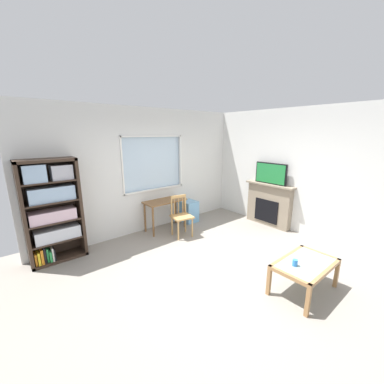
{
  "coord_description": "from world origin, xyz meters",
  "views": [
    {
      "loc": [
        -2.61,
        -2.42,
        2.24
      ],
      "look_at": [
        0.18,
        0.91,
        1.15
      ],
      "focal_mm": 22.19,
      "sensor_mm": 36.0,
      "label": 1
    }
  ],
  "objects_px": {
    "wooden_chair": "(181,216)",
    "coffee_table": "(305,267)",
    "sippy_cup": "(295,263)",
    "plastic_drawer_unit": "(189,211)",
    "desk_under_window": "(165,205)",
    "fireplace": "(269,204)",
    "tv": "(271,173)",
    "bookshelf": "(52,209)"
  },
  "relations": [
    {
      "from": "fireplace",
      "to": "tv",
      "type": "height_order",
      "value": "tv"
    },
    {
      "from": "fireplace",
      "to": "sippy_cup",
      "type": "height_order",
      "value": "fireplace"
    },
    {
      "from": "desk_under_window",
      "to": "sippy_cup",
      "type": "relative_size",
      "value": 10.79
    },
    {
      "from": "bookshelf",
      "to": "sippy_cup",
      "type": "xyz_separation_m",
      "value": [
        2.32,
        -3.22,
        -0.46
      ]
    },
    {
      "from": "bookshelf",
      "to": "sippy_cup",
      "type": "distance_m",
      "value": 4.0
    },
    {
      "from": "plastic_drawer_unit",
      "to": "tv",
      "type": "relative_size",
      "value": 0.67
    },
    {
      "from": "desk_under_window",
      "to": "tv",
      "type": "bearing_deg",
      "value": -33.24
    },
    {
      "from": "bookshelf",
      "to": "sippy_cup",
      "type": "bearing_deg",
      "value": -54.19
    },
    {
      "from": "desk_under_window",
      "to": "plastic_drawer_unit",
      "type": "distance_m",
      "value": 0.83
    },
    {
      "from": "bookshelf",
      "to": "desk_under_window",
      "type": "distance_m",
      "value": 2.29
    },
    {
      "from": "plastic_drawer_unit",
      "to": "sippy_cup",
      "type": "bearing_deg",
      "value": -102.39
    },
    {
      "from": "plastic_drawer_unit",
      "to": "wooden_chair",
      "type": "bearing_deg",
      "value": -140.41
    },
    {
      "from": "coffee_table",
      "to": "wooden_chair",
      "type": "bearing_deg",
      "value": 94.02
    },
    {
      "from": "fireplace",
      "to": "tv",
      "type": "relative_size",
      "value": 1.53
    },
    {
      "from": "bookshelf",
      "to": "wooden_chair",
      "type": "bearing_deg",
      "value": -14.91
    },
    {
      "from": "wooden_chair",
      "to": "sippy_cup",
      "type": "xyz_separation_m",
      "value": [
        -0.01,
        -2.6,
        0.03
      ]
    },
    {
      "from": "bookshelf",
      "to": "fireplace",
      "type": "bearing_deg",
      "value": -18.77
    },
    {
      "from": "tv",
      "to": "sippy_cup",
      "type": "xyz_separation_m",
      "value": [
        -2.04,
        -1.73,
        -0.8
      ]
    },
    {
      "from": "coffee_table",
      "to": "sippy_cup",
      "type": "relative_size",
      "value": 10.74
    },
    {
      "from": "sippy_cup",
      "to": "bookshelf",
      "type": "bearing_deg",
      "value": 125.81
    },
    {
      "from": "plastic_drawer_unit",
      "to": "desk_under_window",
      "type": "bearing_deg",
      "value": -176.25
    },
    {
      "from": "wooden_chair",
      "to": "coffee_table",
      "type": "xyz_separation_m",
      "value": [
        0.19,
        -2.66,
        -0.08
      ]
    },
    {
      "from": "wooden_chair",
      "to": "fireplace",
      "type": "distance_m",
      "value": 2.22
    },
    {
      "from": "fireplace",
      "to": "coffee_table",
      "type": "relative_size",
      "value": 1.27
    },
    {
      "from": "wooden_chair",
      "to": "plastic_drawer_unit",
      "type": "relative_size",
      "value": 1.67
    },
    {
      "from": "bookshelf",
      "to": "fireplace",
      "type": "xyz_separation_m",
      "value": [
        4.38,
        -1.49,
        -0.43
      ]
    },
    {
      "from": "wooden_chair",
      "to": "coffee_table",
      "type": "height_order",
      "value": "wooden_chair"
    },
    {
      "from": "sippy_cup",
      "to": "plastic_drawer_unit",
      "type": "bearing_deg",
      "value": 77.61
    },
    {
      "from": "fireplace",
      "to": "plastic_drawer_unit",
      "type": "bearing_deg",
      "value": 133.59
    },
    {
      "from": "bookshelf",
      "to": "wooden_chair",
      "type": "xyz_separation_m",
      "value": [
        2.34,
        -0.62,
        -0.49
      ]
    },
    {
      "from": "fireplace",
      "to": "sippy_cup",
      "type": "relative_size",
      "value": 13.62
    },
    {
      "from": "coffee_table",
      "to": "sippy_cup",
      "type": "xyz_separation_m",
      "value": [
        -0.2,
        0.06,
        0.11
      ]
    },
    {
      "from": "wooden_chair",
      "to": "coffee_table",
      "type": "bearing_deg",
      "value": -85.98
    },
    {
      "from": "bookshelf",
      "to": "wooden_chair",
      "type": "height_order",
      "value": "bookshelf"
    },
    {
      "from": "plastic_drawer_unit",
      "to": "tv",
      "type": "bearing_deg",
      "value": -46.79
    },
    {
      "from": "desk_under_window",
      "to": "fireplace",
      "type": "distance_m",
      "value": 2.54
    },
    {
      "from": "desk_under_window",
      "to": "tv",
      "type": "distance_m",
      "value": 2.61
    },
    {
      "from": "bookshelf",
      "to": "plastic_drawer_unit",
      "type": "bearing_deg",
      "value": -1.09
    },
    {
      "from": "wooden_chair",
      "to": "sippy_cup",
      "type": "height_order",
      "value": "wooden_chair"
    },
    {
      "from": "tv",
      "to": "wooden_chair",
      "type": "bearing_deg",
      "value": 156.85
    },
    {
      "from": "desk_under_window",
      "to": "plastic_drawer_unit",
      "type": "relative_size",
      "value": 1.8
    },
    {
      "from": "plastic_drawer_unit",
      "to": "coffee_table",
      "type": "distance_m",
      "value": 3.26
    }
  ]
}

